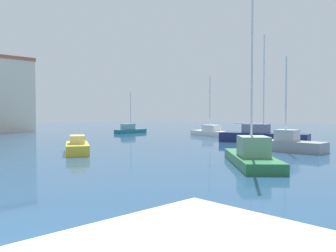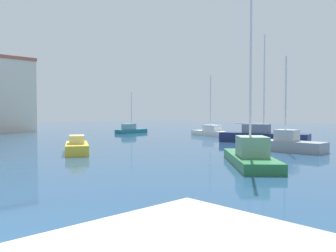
% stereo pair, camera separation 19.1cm
% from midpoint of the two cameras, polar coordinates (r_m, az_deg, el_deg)
% --- Properties ---
extents(water, '(160.00, 160.00, 0.00)m').
position_cam_midpoint_polar(water, '(31.75, -9.49, -3.08)').
color(water, navy).
rests_on(water, ground).
extents(sailboat_white_far_left, '(2.90, 6.07, 7.67)m').
position_cam_midpoint_polar(sailboat_white_far_left, '(44.68, 7.12, -0.90)').
color(sailboat_white_far_left, white).
rests_on(sailboat_white_far_left, water).
extents(sailboat_grey_mid_harbor, '(2.00, 5.86, 7.14)m').
position_cam_midpoint_polar(sailboat_grey_mid_harbor, '(27.77, 18.83, -2.78)').
color(sailboat_grey_mid_harbor, gray).
rests_on(sailboat_grey_mid_harbor, water).
extents(sailboat_navy_distant_east, '(4.42, 8.66, 10.42)m').
position_cam_midpoint_polar(sailboat_navy_distant_east, '(35.12, 15.32, -1.55)').
color(sailboat_navy_distant_east, '#19234C').
rests_on(sailboat_navy_distant_east, water).
extents(sailboat_green_center_channel, '(6.54, 6.46, 10.89)m').
position_cam_midpoint_polar(sailboat_green_center_channel, '(19.82, 13.61, -4.56)').
color(sailboat_green_center_channel, '#28703D').
rests_on(sailboat_green_center_channel, water).
extents(sailboat_teal_behind_lamppost, '(5.38, 1.96, 5.80)m').
position_cam_midpoint_polar(sailboat_teal_behind_lamppost, '(50.63, -6.01, -0.58)').
color(sailboat_teal_behind_lamppost, '#1E707A').
rests_on(sailboat_teal_behind_lamppost, water).
extents(motorboat_yellow_outer_mooring, '(3.58, 4.87, 1.29)m').
position_cam_midpoint_polar(motorboat_yellow_outer_mooring, '(25.76, -14.47, -3.30)').
color(motorboat_yellow_outer_mooring, gold).
rests_on(motorboat_yellow_outer_mooring, water).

